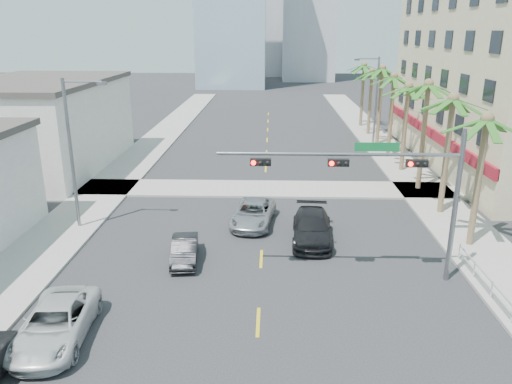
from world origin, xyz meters
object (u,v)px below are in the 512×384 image
(car_parked_far, at_px, (55,324))
(car_lane_right, at_px, (312,228))
(traffic_signal_mast, at_px, (388,179))
(car_lane_left, at_px, (184,250))
(car_lane_center, at_px, (253,213))

(car_parked_far, xyz_separation_m, car_lane_right, (10.64, 10.05, 0.05))
(traffic_signal_mast, distance_m, car_lane_right, 6.94)
(traffic_signal_mast, bearing_deg, car_lane_right, 122.59)
(traffic_signal_mast, distance_m, car_parked_far, 15.26)
(traffic_signal_mast, relative_size, car_lane_right, 2.06)
(car_lane_right, bearing_deg, car_lane_left, -153.63)
(traffic_signal_mast, xyz_separation_m, car_parked_far, (-13.58, -5.44, -4.33))
(traffic_signal_mast, height_order, car_lane_right, traffic_signal_mast)
(car_parked_far, bearing_deg, car_lane_right, 39.31)
(car_parked_far, distance_m, car_lane_right, 14.64)
(traffic_signal_mast, relative_size, car_lane_left, 2.97)
(car_lane_center, bearing_deg, traffic_signal_mast, -40.35)
(car_lane_left, bearing_deg, car_parked_far, -124.29)
(car_parked_far, bearing_deg, car_lane_left, 57.92)
(car_lane_center, distance_m, car_lane_right, 4.23)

